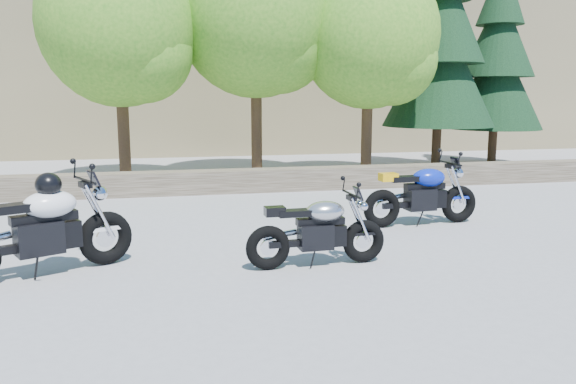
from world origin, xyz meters
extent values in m
plane|color=gray|center=(0.00, 0.00, 0.00)|extent=(90.00, 90.00, 0.00)
cube|color=#443C2D|center=(0.00, 5.50, 0.25)|extent=(22.00, 0.55, 0.50)
cube|color=brown|center=(3.00, 28.00, 7.50)|extent=(80.00, 30.00, 15.00)
cylinder|color=#382314|center=(-2.50, 7.20, 1.51)|extent=(0.28, 0.28, 3.02)
sphere|color=#357F1C|center=(-2.50, 7.20, 3.78)|extent=(3.67, 3.67, 3.67)
sphere|color=#357F1C|center=(-2.00, 6.90, 3.13)|extent=(2.38, 2.38, 2.38)
cylinder|color=#382314|center=(0.80, 7.60, 1.68)|extent=(0.28, 0.28, 3.36)
sphere|color=#357F1C|center=(0.80, 7.60, 4.20)|extent=(4.08, 4.08, 4.08)
sphere|color=#357F1C|center=(1.30, 7.30, 3.48)|extent=(2.64, 2.64, 2.64)
cylinder|color=#382314|center=(3.60, 7.00, 1.46)|extent=(0.28, 0.28, 2.91)
sphere|color=#357F1C|center=(3.60, 7.00, 3.64)|extent=(3.54, 3.54, 3.54)
sphere|color=#357F1C|center=(4.10, 6.70, 3.02)|extent=(2.29, 2.29, 2.29)
cylinder|color=#382314|center=(6.20, 8.20, 1.08)|extent=(0.26, 0.26, 2.16)
cone|color=black|center=(6.20, 8.20, 2.88)|extent=(3.17, 3.17, 3.24)
cone|color=black|center=(6.20, 8.20, 4.46)|extent=(2.45, 2.45, 2.88)
cylinder|color=#382314|center=(8.40, 8.80, 0.96)|extent=(0.26, 0.26, 1.92)
cone|color=black|center=(8.40, 8.80, 2.56)|extent=(2.82, 2.82, 2.88)
cone|color=black|center=(8.40, 8.80, 3.97)|extent=(2.18, 2.18, 2.56)
torus|color=black|center=(0.94, -0.20, 0.28)|extent=(0.57, 0.16, 0.56)
torus|color=black|center=(-0.33, -0.25, 0.28)|extent=(0.57, 0.16, 0.56)
cylinder|color=silver|center=(0.94, -0.20, 0.28)|extent=(0.19, 0.04, 0.19)
cylinder|color=silver|center=(-0.33, -0.25, 0.28)|extent=(0.19, 0.04, 0.19)
cube|color=black|center=(0.29, -0.23, 0.39)|extent=(0.43, 0.28, 0.32)
cube|color=black|center=(0.35, -0.23, 0.58)|extent=(0.62, 0.16, 0.09)
ellipsoid|color=#B5B6BA|center=(0.41, -0.22, 0.70)|extent=(0.52, 0.36, 0.27)
cube|color=black|center=(0.02, -0.24, 0.70)|extent=(0.45, 0.21, 0.08)
cube|color=black|center=(-0.24, -0.25, 0.74)|extent=(0.25, 0.18, 0.11)
cylinder|color=black|center=(0.76, -0.21, 0.90)|extent=(0.05, 0.58, 0.03)
sphere|color=silver|center=(0.90, -0.21, 0.75)|extent=(0.16, 0.16, 0.16)
torus|color=black|center=(-2.31, 0.42, 0.34)|extent=(0.70, 0.46, 0.69)
cylinder|color=silver|center=(-2.31, 0.42, 0.34)|extent=(0.23, 0.14, 0.24)
cube|color=black|center=(-3.03, 0.06, 0.47)|extent=(0.61, 0.52, 0.39)
cube|color=black|center=(-2.96, 0.10, 0.71)|extent=(0.75, 0.49, 0.11)
ellipsoid|color=white|center=(-2.89, 0.13, 0.86)|extent=(0.74, 0.65, 0.33)
cube|color=black|center=(-3.32, -0.08, 0.86)|extent=(0.59, 0.45, 0.10)
cylinder|color=black|center=(-2.50, 0.32, 1.11)|extent=(0.34, 0.65, 0.03)
sphere|color=silver|center=(-2.35, 0.40, 0.93)|extent=(0.19, 0.19, 0.19)
ellipsoid|color=black|center=(-2.89, 0.13, 1.10)|extent=(0.41, 0.42, 0.29)
torus|color=black|center=(3.32, 1.66, 0.32)|extent=(0.64, 0.20, 0.63)
torus|color=black|center=(1.89, 1.58, 0.32)|extent=(0.64, 0.20, 0.63)
cylinder|color=silver|center=(3.32, 1.66, 0.32)|extent=(0.22, 0.05, 0.22)
cylinder|color=silver|center=(1.89, 1.58, 0.32)|extent=(0.22, 0.05, 0.22)
cube|color=black|center=(2.59, 1.62, 0.44)|extent=(0.49, 0.33, 0.36)
cube|color=black|center=(2.66, 1.62, 0.65)|extent=(0.70, 0.20, 0.10)
ellipsoid|color=#0B21AD|center=(2.72, 1.63, 0.79)|extent=(0.59, 0.42, 0.30)
cube|color=black|center=(2.29, 1.60, 0.79)|extent=(0.51, 0.25, 0.09)
cube|color=#F2AE0C|center=(1.99, 1.58, 0.83)|extent=(0.29, 0.21, 0.13)
cylinder|color=black|center=(3.12, 1.65, 1.02)|extent=(0.07, 0.65, 0.03)
sphere|color=silver|center=(3.28, 1.66, 0.85)|extent=(0.18, 0.18, 0.18)
camera|label=1|loc=(-1.51, -6.87, 2.14)|focal=35.00mm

